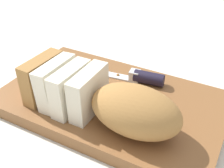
# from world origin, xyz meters

# --- Properties ---
(ground_plane) EXTENTS (3.00, 3.00, 0.00)m
(ground_plane) POSITION_xyz_m (0.00, 0.00, 0.00)
(ground_plane) COLOR silver
(cutting_board) EXTENTS (0.43, 0.27, 0.03)m
(cutting_board) POSITION_xyz_m (0.00, 0.00, 0.01)
(cutting_board) COLOR brown
(cutting_board) RESTS_ON ground_plane
(bread_loaf) EXTENTS (0.29, 0.11, 0.08)m
(bread_loaf) POSITION_xyz_m (-0.01, 0.06, 0.07)
(bread_loaf) COLOR #A8753D
(bread_loaf) RESTS_ON cutting_board
(bread_knife) EXTENTS (0.30, 0.05, 0.03)m
(bread_knife) POSITION_xyz_m (-0.01, -0.07, 0.04)
(bread_knife) COLOR silver
(bread_knife) RESTS_ON cutting_board
(crumb_near_knife) EXTENTS (0.01, 0.01, 0.01)m
(crumb_near_knife) POSITION_xyz_m (0.02, -0.07, 0.03)
(crumb_near_knife) COLOR #996633
(crumb_near_knife) RESTS_ON cutting_board
(crumb_near_loaf) EXTENTS (0.01, 0.01, 0.01)m
(crumb_near_loaf) POSITION_xyz_m (-0.03, 0.05, 0.03)
(crumb_near_loaf) COLOR #996633
(crumb_near_loaf) RESTS_ON cutting_board
(crumb_stray_left) EXTENTS (0.01, 0.01, 0.01)m
(crumb_stray_left) POSITION_xyz_m (-0.03, 0.04, 0.03)
(crumb_stray_left) COLOR #996633
(crumb_stray_left) RESTS_ON cutting_board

